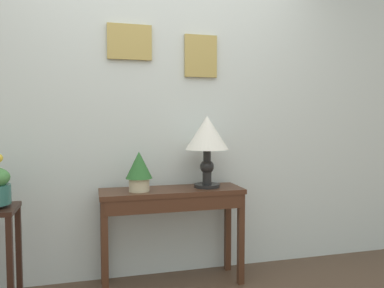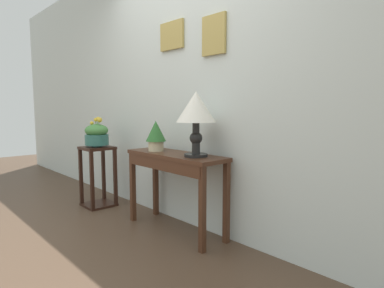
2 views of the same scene
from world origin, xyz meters
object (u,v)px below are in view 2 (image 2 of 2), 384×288
object	(u,v)px
console_table	(173,167)
pedestal_stand_left	(98,177)
potted_plant_on_console	(156,134)
planter_bowl_wide	(97,135)
table_lamp	(196,111)

from	to	relation	value
console_table	pedestal_stand_left	distance (m)	1.23
potted_plant_on_console	pedestal_stand_left	size ratio (longest dim) A/B	0.42
pedestal_stand_left	planter_bowl_wide	world-z (taller)	planter_bowl_wide
potted_plant_on_console	pedestal_stand_left	distance (m)	1.10
console_table	potted_plant_on_console	xyz separation A→B (m)	(-0.25, -0.01, 0.28)
pedestal_stand_left	planter_bowl_wide	xyz separation A→B (m)	(0.00, 0.00, 0.48)
potted_plant_on_console	planter_bowl_wide	xyz separation A→B (m)	(-0.95, -0.13, -0.05)
console_table	potted_plant_on_console	distance (m)	0.37
console_table	planter_bowl_wide	size ratio (longest dim) A/B	3.14
table_lamp	planter_bowl_wide	size ratio (longest dim) A/B	1.62
potted_plant_on_console	console_table	bearing A→B (deg)	2.40
console_table	table_lamp	xyz separation A→B (m)	(0.27, 0.02, 0.50)
console_table	planter_bowl_wide	xyz separation A→B (m)	(-1.19, -0.14, 0.23)
planter_bowl_wide	console_table	bearing A→B (deg)	6.68
planter_bowl_wide	potted_plant_on_console	bearing A→B (deg)	7.78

